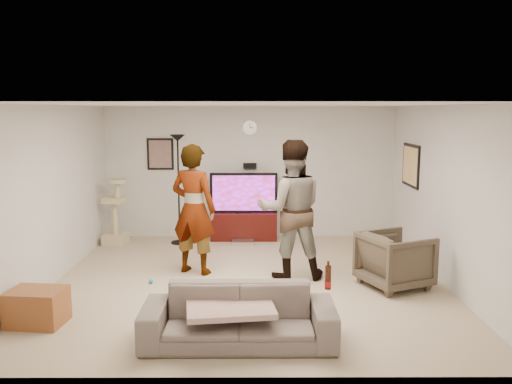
{
  "coord_description": "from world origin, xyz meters",
  "views": [
    {
      "loc": [
        0.08,
        -7.28,
        2.43
      ],
      "look_at": [
        0.11,
        0.2,
        1.26
      ],
      "focal_mm": 37.08,
      "sensor_mm": 36.0,
      "label": 1
    }
  ],
  "objects_px": {
    "tv": "(244,193)",
    "person_right": "(291,210)",
    "sofa": "(239,316)",
    "armchair": "(395,260)",
    "person_left": "(194,209)",
    "floor_lamp": "(179,190)",
    "cat_tree": "(115,212)",
    "tv_stand": "(244,226)",
    "side_table": "(37,307)",
    "beer_bottle": "(328,277)"
  },
  "relations": [
    {
      "from": "tv",
      "to": "person_right",
      "type": "height_order",
      "value": "person_right"
    },
    {
      "from": "sofa",
      "to": "armchair",
      "type": "relative_size",
      "value": 2.39
    },
    {
      "from": "tv",
      "to": "person_left",
      "type": "height_order",
      "value": "person_left"
    },
    {
      "from": "floor_lamp",
      "to": "cat_tree",
      "type": "relative_size",
      "value": 1.64
    },
    {
      "from": "floor_lamp",
      "to": "armchair",
      "type": "xyz_separation_m",
      "value": [
        3.32,
        -2.45,
        -0.61
      ]
    },
    {
      "from": "tv_stand",
      "to": "person_right",
      "type": "bearing_deg",
      "value": -72.5
    },
    {
      "from": "floor_lamp",
      "to": "tv_stand",
      "type": "bearing_deg",
      "value": 14.22
    },
    {
      "from": "tv",
      "to": "floor_lamp",
      "type": "height_order",
      "value": "floor_lamp"
    },
    {
      "from": "person_right",
      "to": "side_table",
      "type": "height_order",
      "value": "person_right"
    },
    {
      "from": "floor_lamp",
      "to": "sofa",
      "type": "xyz_separation_m",
      "value": [
        1.21,
        -4.22,
        -0.7
      ]
    },
    {
      "from": "tv_stand",
      "to": "floor_lamp",
      "type": "bearing_deg",
      "value": -165.78
    },
    {
      "from": "floor_lamp",
      "to": "person_left",
      "type": "bearing_deg",
      "value": -75.12
    },
    {
      "from": "person_right",
      "to": "sofa",
      "type": "distance_m",
      "value": 2.43
    },
    {
      "from": "floor_lamp",
      "to": "cat_tree",
      "type": "distance_m",
      "value": 1.22
    },
    {
      "from": "tv",
      "to": "person_right",
      "type": "bearing_deg",
      "value": -72.5
    },
    {
      "from": "cat_tree",
      "to": "person_right",
      "type": "distance_m",
      "value": 3.61
    },
    {
      "from": "cat_tree",
      "to": "sofa",
      "type": "xyz_separation_m",
      "value": [
        2.36,
        -4.11,
        -0.31
      ]
    },
    {
      "from": "person_right",
      "to": "sofa",
      "type": "xyz_separation_m",
      "value": [
        -0.69,
        -2.21,
        -0.71
      ]
    },
    {
      "from": "cat_tree",
      "to": "side_table",
      "type": "xyz_separation_m",
      "value": [
        0.04,
        -3.61,
        -0.4
      ]
    },
    {
      "from": "tv_stand",
      "to": "sofa",
      "type": "distance_m",
      "value": 4.52
    },
    {
      "from": "sofa",
      "to": "tv_stand",
      "type": "bearing_deg",
      "value": 90.2
    },
    {
      "from": "floor_lamp",
      "to": "person_left",
      "type": "xyz_separation_m",
      "value": [
        0.47,
        -1.78,
        -0.02
      ]
    },
    {
      "from": "tv",
      "to": "floor_lamp",
      "type": "xyz_separation_m",
      "value": [
        -1.18,
        -0.3,
        0.1
      ]
    },
    {
      "from": "floor_lamp",
      "to": "person_left",
      "type": "height_order",
      "value": "floor_lamp"
    },
    {
      "from": "beer_bottle",
      "to": "side_table",
      "type": "distance_m",
      "value": 3.32
    },
    {
      "from": "sofa",
      "to": "armchair",
      "type": "xyz_separation_m",
      "value": [
        2.1,
        1.78,
        0.09
      ]
    },
    {
      "from": "cat_tree",
      "to": "person_right",
      "type": "relative_size",
      "value": 0.6
    },
    {
      "from": "person_right",
      "to": "armchair",
      "type": "xyz_separation_m",
      "value": [
        1.41,
        -0.44,
        -0.62
      ]
    },
    {
      "from": "person_right",
      "to": "cat_tree",
      "type": "bearing_deg",
      "value": -35.67
    },
    {
      "from": "person_left",
      "to": "sofa",
      "type": "xyz_separation_m",
      "value": [
        0.74,
        -2.44,
        -0.68
      ]
    },
    {
      "from": "cat_tree",
      "to": "armchair",
      "type": "distance_m",
      "value": 5.04
    },
    {
      "from": "person_right",
      "to": "person_left",
      "type": "bearing_deg",
      "value": -12.84
    },
    {
      "from": "armchair",
      "to": "person_left",
      "type": "bearing_deg",
      "value": 53.58
    },
    {
      "from": "person_left",
      "to": "beer_bottle",
      "type": "xyz_separation_m",
      "value": [
        1.67,
        -2.44,
        -0.26
      ]
    },
    {
      "from": "tv_stand",
      "to": "side_table",
      "type": "distance_m",
      "value": 4.63
    },
    {
      "from": "sofa",
      "to": "armchair",
      "type": "distance_m",
      "value": 2.75
    },
    {
      "from": "person_left",
      "to": "person_right",
      "type": "height_order",
      "value": "person_right"
    },
    {
      "from": "person_right",
      "to": "beer_bottle",
      "type": "xyz_separation_m",
      "value": [
        0.23,
        -2.21,
        -0.29
      ]
    },
    {
      "from": "person_left",
      "to": "armchair",
      "type": "bearing_deg",
      "value": -170.12
    },
    {
      "from": "cat_tree",
      "to": "sofa",
      "type": "distance_m",
      "value": 4.75
    },
    {
      "from": "tv",
      "to": "person_left",
      "type": "bearing_deg",
      "value": -108.65
    },
    {
      "from": "beer_bottle",
      "to": "cat_tree",
      "type": "bearing_deg",
      "value": 128.68
    },
    {
      "from": "floor_lamp",
      "to": "sofa",
      "type": "relative_size",
      "value": 0.99
    },
    {
      "from": "armchair",
      "to": "floor_lamp",
      "type": "bearing_deg",
      "value": 30.28
    },
    {
      "from": "cat_tree",
      "to": "side_table",
      "type": "distance_m",
      "value": 3.63
    },
    {
      "from": "cat_tree",
      "to": "person_right",
      "type": "height_order",
      "value": "person_right"
    },
    {
      "from": "tv",
      "to": "beer_bottle",
      "type": "distance_m",
      "value": 4.63
    },
    {
      "from": "beer_bottle",
      "to": "person_left",
      "type": "bearing_deg",
      "value": 124.33
    },
    {
      "from": "tv",
      "to": "person_left",
      "type": "xyz_separation_m",
      "value": [
        -0.7,
        -2.08,
        0.08
      ]
    },
    {
      "from": "floor_lamp",
      "to": "person_right",
      "type": "xyz_separation_m",
      "value": [
        1.91,
        -2.01,
        0.01
      ]
    }
  ]
}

